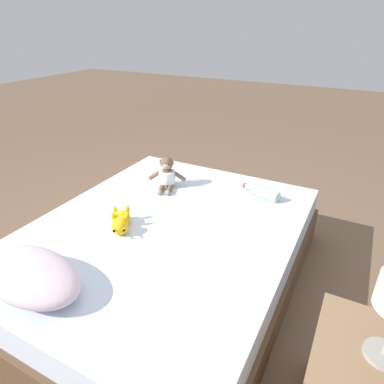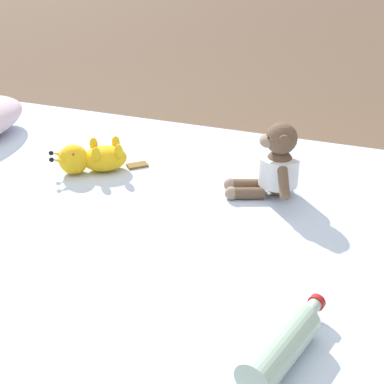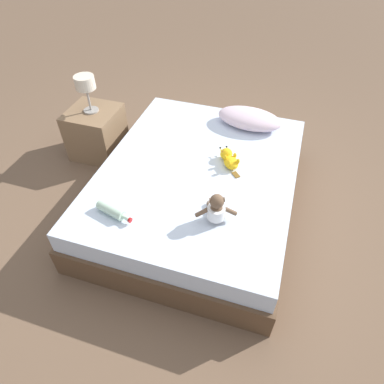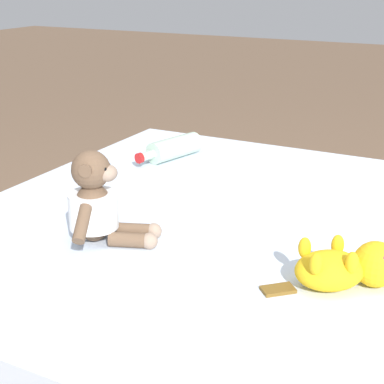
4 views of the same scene
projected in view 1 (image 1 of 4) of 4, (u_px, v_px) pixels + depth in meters
The scene contains 6 objects.
ground_plane at pixel (166, 280), 2.25m from camera, with size 16.00×16.00×0.00m, color brown.
bed at pixel (165, 255), 2.15m from camera, with size 1.56×1.96×0.42m.
pillow at pixel (31, 275), 1.55m from camera, with size 0.61×0.38×0.15m.
plush_monkey at pixel (167, 175), 2.50m from camera, with size 0.28×0.25×0.24m.
plush_yellow_creature at pixel (121, 222), 2.01m from camera, with size 0.24×0.30×0.10m.
glass_bottle at pixel (264, 193), 2.37m from camera, with size 0.29×0.13×0.08m.
Camera 1 is at (-0.96, 1.45, 1.55)m, focal length 31.49 mm.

